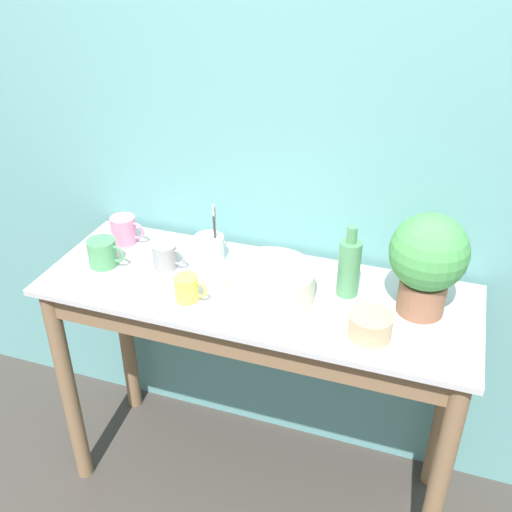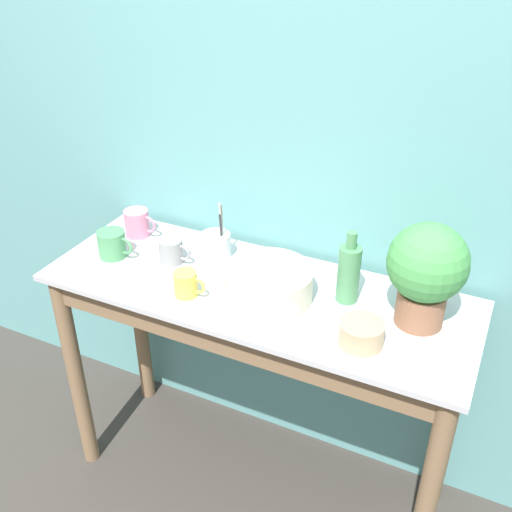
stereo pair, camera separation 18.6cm
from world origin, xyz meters
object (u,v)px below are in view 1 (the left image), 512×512
Objects in this scene: bottle_tall at (349,267)px; mug_pink at (124,230)px; mug_yellow at (187,288)px; potted_plant at (428,259)px; bowl_wash_large at (269,283)px; bowl_small_tan at (370,326)px; mug_green at (103,253)px; utensil_cup at (210,248)px; mug_grey at (165,256)px.

mug_pink is (-0.83, 0.07, -0.05)m from bottle_tall.
mug_yellow is (-0.46, -0.19, -0.06)m from bottle_tall.
mug_yellow is at bearing -165.89° from potted_plant.
bowl_wash_large reaches higher than bowl_small_tan.
bowl_wash_large is at bearing 164.11° from bowl_small_tan.
potted_plant is 1.34× the size of bottle_tall.
potted_plant reaches higher than bowl_wash_large.
mug_green is 0.16m from mug_pink.
mug_yellow is 0.81× the size of mug_green.
utensil_cup is at bearing 150.84° from bowl_wash_large.
utensil_cup reaches higher than mug_green.
utensil_cup reaches higher than bowl_small_tan.
potted_plant is at bearing 9.41° from bowl_wash_large.
mug_grey is at bearing -26.55° from mug_pink.
mug_pink is at bearing 177.48° from utensil_cup.
potted_plant is 2.54× the size of bowl_small_tan.
mug_grey is at bearing -175.97° from bottle_tall.
bowl_small_tan is (0.92, -0.09, -0.01)m from mug_green.
mug_grey reaches higher than mug_yellow.
bowl_small_tan is (0.56, 0.00, -0.01)m from mug_yellow.
bowl_wash_large is 2.24× the size of bowl_small_tan.
utensil_cup is at bearing 24.40° from mug_green.
potted_plant is at bearing -5.68° from utensil_cup.
mug_pink is at bearing 175.33° from potted_plant.
bottle_tall is (0.23, 0.10, 0.05)m from bowl_wash_large.
potted_plant reaches higher than mug_pink.
utensil_cup is at bearing 157.92° from bowl_small_tan.
bowl_wash_large is at bearing -29.16° from utensil_cup.
mug_pink reaches higher than bowl_small_tan.
mug_pink is at bearing 153.45° from mug_grey.
mug_yellow is 0.56m from bowl_small_tan.
utensil_cup is at bearing 96.55° from mug_yellow.
bottle_tall is at bearing 4.03° from mug_grey.
potted_plant is 2.98× the size of mug_yellow.
mug_yellow is at bearing -35.26° from mug_pink.
potted_plant reaches higher than mug_yellow.
utensil_cup is at bearing 174.32° from potted_plant.
mug_grey is at bearing 134.74° from mug_yellow.
potted_plant is 1.07m from mug_pink.
mug_yellow is at bearing -179.62° from bowl_small_tan.
bowl_wash_large reaches higher than mug_pink.
bowl_wash_large is 1.31× the size of utensil_cup.
mug_grey is 0.21m from mug_green.
bottle_tall reaches higher than utensil_cup.
utensil_cup reaches higher than bowl_wash_large.
mug_green is at bearing -173.17° from bottle_tall.
potted_plant reaches higher than mug_green.
utensil_cup is (0.12, 0.09, 0.00)m from mug_grey.
mug_yellow is at bearing -157.33° from bowl_wash_large.
utensil_cup is (0.34, -0.01, -0.00)m from mug_pink.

